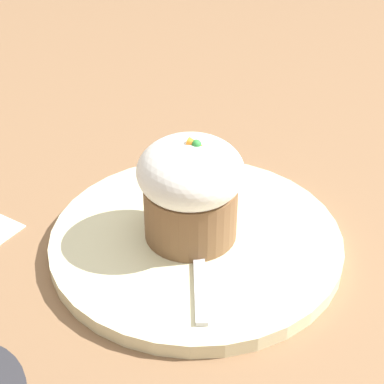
{
  "coord_description": "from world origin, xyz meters",
  "views": [
    {
      "loc": [
        0.19,
        -0.42,
        0.38
      ],
      "look_at": [
        -0.01,
        0.0,
        0.06
      ],
      "focal_mm": 60.0,
      "sensor_mm": 36.0,
      "label": 1
    }
  ],
  "objects": [
    {
      "name": "spoon",
      "position": [
        0.01,
        -0.03,
        0.02
      ],
      "size": [
        0.07,
        0.12,
        0.01
      ],
      "color": "silver",
      "rests_on": "dessert_plate"
    },
    {
      "name": "dessert_plate",
      "position": [
        0.0,
        0.0,
        0.01
      ],
      "size": [
        0.27,
        0.27,
        0.01
      ],
      "color": "beige",
      "rests_on": "ground_plane"
    },
    {
      "name": "ground_plane",
      "position": [
        0.0,
        0.0,
        0.0
      ],
      "size": [
        4.0,
        4.0,
        0.0
      ],
      "primitive_type": "plane",
      "color": "#846042"
    },
    {
      "name": "carrot_cake",
      "position": [
        -0.01,
        0.0,
        0.06
      ],
      "size": [
        0.09,
        0.09,
        0.1
      ],
      "color": "brown",
      "rests_on": "dessert_plate"
    }
  ]
}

